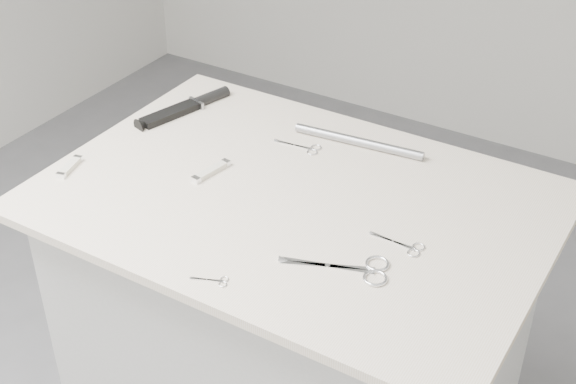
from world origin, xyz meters
The scene contains 10 objects.
plinth centered at (0.00, 0.00, 0.45)m, with size 0.90×0.60×0.90m, color #B3B3B1.
display_board centered at (0.00, 0.00, 0.91)m, with size 1.00×0.70×0.02m, color beige.
large_shears centered at (0.21, -0.14, 0.92)m, with size 0.19×0.11×0.01m.
embroidery_scissors_a centered at (0.26, -0.04, 0.92)m, with size 0.10×0.05×0.00m.
embroidery_scissors_b centered at (-0.08, 0.17, 0.92)m, with size 0.11×0.05×0.00m.
tiny_scissors centered at (0.02, -0.29, 0.92)m, with size 0.07×0.04×0.00m.
sheathed_knife centered at (-0.40, 0.19, 0.93)m, with size 0.10×0.24×0.03m.
pocket_knife_a centered at (-0.45, -0.16, 0.92)m, with size 0.04×0.08×0.01m.
pocket_knife_b centered at (-0.19, -0.02, 0.93)m, with size 0.04×0.10×0.01m.
metal_rail centered at (0.02, 0.24, 0.93)m, with size 0.02×0.02×0.30m, color gray.
Camera 1 is at (0.67, -1.13, 1.82)m, focal length 50.00 mm.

